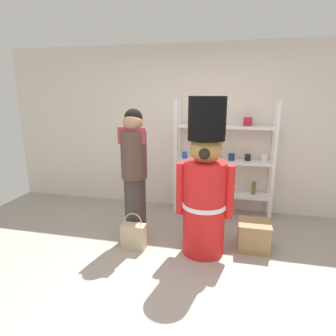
% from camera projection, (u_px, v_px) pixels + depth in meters
% --- Properties ---
extents(ground_plane, '(6.40, 6.40, 0.00)m').
position_uv_depth(ground_plane, '(163.00, 284.00, 2.91)').
color(ground_plane, '#9E9389').
extents(back_wall, '(6.40, 0.12, 2.60)m').
position_uv_depth(back_wall, '(196.00, 129.00, 4.66)').
color(back_wall, silver).
rests_on(back_wall, ground_plane).
extents(merchandise_shelf, '(1.49, 0.35, 1.76)m').
position_uv_depth(merchandise_shelf, '(223.00, 160.00, 4.46)').
color(merchandise_shelf, white).
rests_on(merchandise_shelf, ground_plane).
extents(teddy_bear_guard, '(0.67, 0.51, 1.83)m').
position_uv_depth(teddy_bear_guard, '(205.00, 185.00, 3.31)').
color(teddy_bear_guard, red).
rests_on(teddy_bear_guard, ground_plane).
extents(person_shopper, '(0.34, 0.32, 1.68)m').
position_uv_depth(person_shopper, '(134.00, 172.00, 3.63)').
color(person_shopper, '#38332D').
rests_on(person_shopper, ground_plane).
extents(shopping_bag, '(0.30, 0.14, 0.46)m').
position_uv_depth(shopping_bag, '(134.00, 236.00, 3.56)').
color(shopping_bag, '#C1AD89').
rests_on(shopping_bag, ground_plane).
extents(display_crate, '(0.38, 0.36, 0.35)m').
position_uv_depth(display_crate, '(254.00, 235.00, 3.55)').
color(display_crate, '#9E7A51').
rests_on(display_crate, ground_plane).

